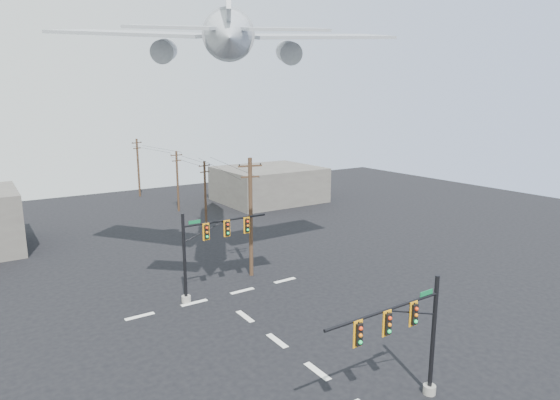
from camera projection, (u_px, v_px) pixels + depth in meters
ground at (317, 371)px, 25.39m from camera, size 120.00×120.00×0.00m
lane_markings at (266, 332)px, 29.74m from camera, size 14.00×21.20×0.01m
signal_mast_near at (410, 338)px, 21.73m from camera, size 7.17×0.69×6.26m
signal_mast_far at (207, 249)px, 34.35m from camera, size 7.11×0.73×6.66m
utility_pole_a at (251, 215)px, 38.54m from camera, size 1.98×0.54×9.99m
utility_pole_b at (205, 194)px, 53.71m from camera, size 1.56×0.51×7.86m
utility_pole_c at (177, 180)px, 62.25m from camera, size 1.67×0.28×8.13m
utility_pole_d at (138, 167)px, 72.20m from camera, size 1.74×0.89×8.97m
power_lines at (187, 158)px, 55.43m from camera, size 5.53×39.35×0.90m
airliner at (227, 31)px, 35.28m from camera, size 23.59×25.79×7.38m
building_right at (269, 184)px, 69.43m from camera, size 14.00×12.00×5.00m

